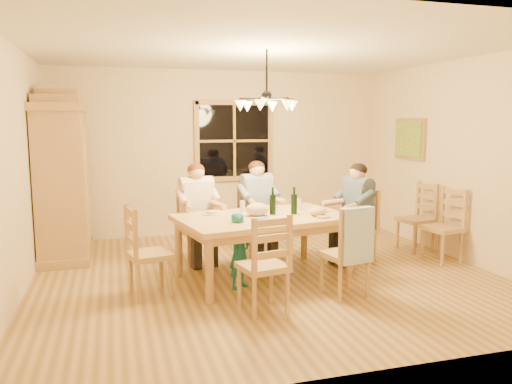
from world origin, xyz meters
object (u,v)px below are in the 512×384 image
object	(u,v)px
chair_far_right	(257,234)
wine_bottle_b	(294,201)
chair_far_left	(198,241)
chair_near_left	(263,281)
dining_table	(264,224)
chair_end_left	(150,268)
adult_plaid_man	(257,196)
chair_spare_back	(415,230)
armoire	(63,181)
child	(240,251)
wine_bottle_a	(273,201)
chair_end_right	(356,241)
chandelier	(267,104)
chair_near_right	(344,268)
chair_spare_front	(442,239)
adult_woman	(197,201)
adult_slate_man	(357,201)

from	to	relation	value
chair_far_right	wine_bottle_b	bearing A→B (deg)	89.78
chair_far_left	chair_near_left	bearing A→B (deg)	90.00
dining_table	chair_far_right	size ratio (longest dim) A/B	2.20
chair_end_left	adult_plaid_man	xyz separation A→B (m)	(1.56, 1.25, 0.54)
chair_spare_back	chair_far_right	bearing A→B (deg)	73.93
armoire	chair_far_right	bearing A→B (deg)	-15.08
chair_end_left	child	size ratio (longest dim) A/B	1.15
wine_bottle_a	wine_bottle_b	xyz separation A→B (m)	(0.26, -0.04, 0.00)
chair_near_left	wine_bottle_a	xyz separation A→B (m)	(0.44, 1.07, 0.62)
chair_far_left	chair_end_left	size ratio (longest dim) A/B	1.00
chair_end_right	armoire	bearing A→B (deg)	58.29
child	chandelier	bearing A→B (deg)	0.09
chair_spare_back	wine_bottle_a	bearing A→B (deg)	96.53
chair_near_right	chair_end_right	distance (m)	1.29
chandelier	chair_near_right	world-z (taller)	chandelier
chair_near_right	adult_plaid_man	bearing A→B (deg)	93.37
chair_spare_back	dining_table	bearing A→B (deg)	96.99
adult_plaid_man	chair_spare_front	distance (m)	2.56
chair_far_right	adult_plaid_man	xyz separation A→B (m)	(-0.00, -0.00, 0.54)
armoire	adult_woman	size ratio (longest dim) A/B	2.63
chair_end_left	chair_end_right	distance (m)	2.76
armoire	chair_far_left	bearing A→B (deg)	-26.71
adult_woman	wine_bottle_a	distance (m)	1.11
chandelier	wine_bottle_b	distance (m)	1.20
chair_far_left	adult_slate_man	size ratio (longest dim) A/B	1.13
chair_spare_front	adult_plaid_man	bearing A→B (deg)	56.68
chair_end_left	adult_slate_man	world-z (taller)	adult_slate_man
adult_slate_man	wine_bottle_a	world-z (taller)	adult_slate_man
chair_near_left	chair_spare_front	world-z (taller)	same
wine_bottle_b	chair_spare_back	size ratio (longest dim) A/B	0.33
adult_plaid_man	chair_far_left	bearing A→B (deg)	0.00
chair_near_right	child	bearing A→B (deg)	141.91
chair_near_left	adult_slate_man	world-z (taller)	adult_slate_man
adult_plaid_man	wine_bottle_b	distance (m)	1.00
chair_far_right	child	world-z (taller)	chair_far_right
adult_woman	chair_far_left	bearing A→B (deg)	79.33
armoire	wine_bottle_b	size ratio (longest dim) A/B	6.97
chair_end_left	adult_woman	bearing A→B (deg)	136.74
adult_woman	chair_spare_back	bearing A→B (deg)	165.73
chair_far_left	adult_woman	size ratio (longest dim) A/B	1.13
chair_spare_front	chair_spare_back	bearing A→B (deg)	-10.49
armoire	chair_near_left	xyz separation A→B (m)	(2.05, -2.70, -0.75)
chair_spare_front	chair_far_right	bearing A→B (deg)	56.68
adult_plaid_man	adult_slate_man	distance (m)	1.37
chair_near_right	adult_slate_man	distance (m)	1.40
chair_near_right	adult_slate_man	bearing A→B (deg)	46.74
chair_end_right	adult_plaid_man	distance (m)	1.47
armoire	chair_spare_back	xyz separation A→B (m)	(4.87, -1.06, -0.75)
chair_near_left	chair_end_left	distance (m)	1.29
adult_slate_man	child	world-z (taller)	adult_slate_man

